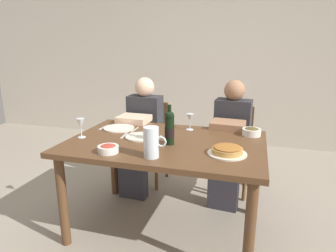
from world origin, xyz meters
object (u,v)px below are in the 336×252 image
object	(u,v)px
diner_left	(141,132)
chair_right	(233,143)
chair_left	(150,136)
dining_table	(166,152)
dinner_plate_right_setting	(119,128)
diner_right	(230,138)
dinner_plate_left_setting	(141,137)
wine_bottle	(169,128)
wine_glass_left_diner	(190,118)
salad_bowl	(108,148)
wine_glass_right_diner	(81,124)
water_pitcher	(151,144)
olive_bowl	(252,131)
baked_tart	(227,150)

from	to	relation	value
diner_left	chair_right	bearing A→B (deg)	-161.50
chair_left	chair_right	bearing A→B (deg)	-175.88
dining_table	diner_left	xyz separation A→B (m)	(-0.45, 0.64, -0.05)
dinner_plate_right_setting	chair_right	xyz separation A→B (m)	(0.95, 0.69, -0.27)
dinner_plate_right_setting	diner_right	bearing A→B (deg)	26.15
dinner_plate_left_setting	diner_right	size ratio (longest dim) A/B	0.22
dinner_plate_left_setting	wine_bottle	bearing A→B (deg)	-19.30
dining_table	wine_glass_left_diner	world-z (taller)	wine_glass_left_diner
dining_table	dinner_plate_right_setting	world-z (taller)	dinner_plate_right_setting
chair_left	salad_bowl	bearing A→B (deg)	98.62
salad_bowl	diner_right	xyz separation A→B (m)	(0.75, 1.03, -0.17)
wine_glass_right_diner	diner_left	size ratio (longest dim) A/B	0.13
wine_bottle	diner_left	world-z (taller)	diner_left
wine_glass_right_diner	chair_right	distance (m)	1.56
diner_right	salad_bowl	bearing A→B (deg)	58.72
wine_glass_left_diner	chair_right	world-z (taller)	wine_glass_left_diner
water_pitcher	chair_left	distance (m)	1.36
wine_bottle	olive_bowl	xyz separation A→B (m)	(0.58, 0.40, -0.09)
diner_right	dinner_plate_left_setting	bearing A→B (deg)	49.10
diner_left	salad_bowl	bearing A→B (deg)	100.56
olive_bowl	dinner_plate_right_setting	xyz separation A→B (m)	(-1.13, -0.13, -0.03)
salad_bowl	diner_right	distance (m)	1.28
dining_table	water_pitcher	xyz separation A→B (m)	(0.01, -0.35, 0.18)
chair_left	diner_left	xyz separation A→B (m)	(-0.01, -0.24, 0.12)
dining_table	wine_glass_right_diner	xyz separation A→B (m)	(-0.67, -0.10, 0.20)
salad_bowl	wine_glass_left_diner	xyz separation A→B (m)	(0.42, 0.72, 0.07)
dinner_plate_left_setting	diner_right	xyz separation A→B (m)	(0.65, 0.64, -0.15)
salad_bowl	diner_left	xyz separation A→B (m)	(-0.15, 0.99, -0.17)
wine_bottle	diner_right	distance (m)	0.87
baked_tart	diner_right	world-z (taller)	diner_right
wine_glass_left_diner	dinner_plate_left_setting	bearing A→B (deg)	-134.75
dining_table	chair_right	distance (m)	1.03
water_pitcher	diner_left	bearing A→B (deg)	115.16
wine_glass_left_diner	chair_left	size ratio (longest dim) A/B	0.16
olive_bowl	diner_right	size ratio (longest dim) A/B	0.13
water_pitcher	diner_left	xyz separation A→B (m)	(-0.46, 0.99, -0.23)
dining_table	wine_bottle	distance (m)	0.23
wine_glass_left_diner	wine_glass_right_diner	distance (m)	0.91
wine_bottle	dinner_plate_right_setting	world-z (taller)	wine_bottle
dinner_plate_left_setting	chair_left	size ratio (longest dim) A/B	0.29
salad_bowl	dinner_plate_left_setting	bearing A→B (deg)	76.64
water_pitcher	wine_glass_right_diner	xyz separation A→B (m)	(-0.68, 0.25, 0.02)
wine_glass_left_diner	diner_right	size ratio (longest dim) A/B	0.12
salad_bowl	wine_glass_left_diner	size ratio (longest dim) A/B	1.00
baked_tart	wine_bottle	bearing A→B (deg)	167.35
salad_bowl	dinner_plate_right_setting	distance (m)	0.60
salad_bowl	chair_left	xyz separation A→B (m)	(-0.14, 1.23, -0.29)
dinner_plate_right_setting	chair_right	bearing A→B (deg)	36.15
water_pitcher	olive_bowl	size ratio (longest dim) A/B	1.36
olive_bowl	dinner_plate_right_setting	world-z (taller)	olive_bowl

